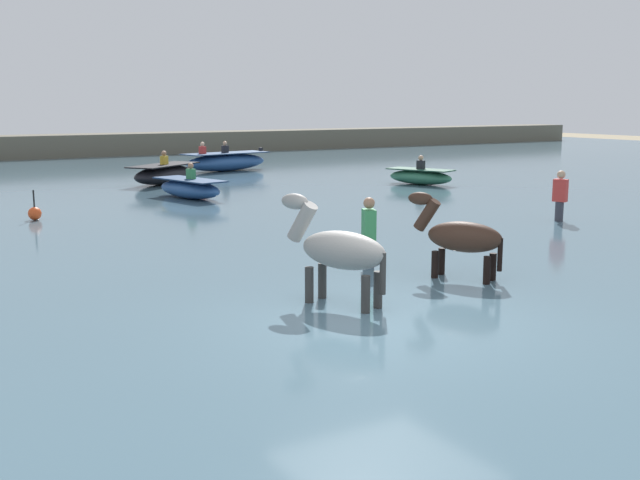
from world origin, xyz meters
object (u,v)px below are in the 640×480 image
(person_wading_mid, at_px, (560,202))
(channel_buoy, at_px, (35,213))
(horse_lead_dark_bay, at_px, (460,239))
(boat_mid_channel, at_px, (164,174))
(horse_trailing_grey, at_px, (339,253))
(boat_distant_east, at_px, (226,162))
(boat_near_starboard, at_px, (190,188))
(person_spectator_far, at_px, (369,241))
(boat_mid_outer, at_px, (420,177))

(person_wading_mid, xyz_separation_m, channel_buoy, (-10.89, 6.72, -0.30))
(horse_lead_dark_bay, xyz_separation_m, boat_mid_channel, (0.92, 16.67, -0.31))
(person_wading_mid, bearing_deg, horse_lead_dark_bay, -150.78)
(horse_trailing_grey, distance_m, boat_distant_east, 22.02)
(boat_near_starboard, bearing_deg, horse_lead_dark_bay, -90.85)
(horse_lead_dark_bay, distance_m, person_wading_mid, 7.10)
(person_spectator_far, bearing_deg, boat_distant_east, 73.15)
(channel_buoy, bearing_deg, person_wading_mid, -31.70)
(person_spectator_far, distance_m, person_wading_mid, 7.23)
(horse_trailing_grey, relative_size, person_spectator_far, 1.19)
(boat_distant_east, distance_m, person_spectator_far, 19.70)
(boat_mid_outer, bearing_deg, person_spectator_far, -132.05)
(boat_mid_channel, relative_size, person_spectator_far, 1.98)
(horse_trailing_grey, distance_m, boat_mid_outer, 16.53)
(boat_near_starboard, distance_m, person_spectator_far, 10.88)
(horse_trailing_grey, bearing_deg, boat_near_starboard, 77.82)
(boat_mid_outer, xyz_separation_m, channel_buoy, (-13.27, -1.67, -0.11))
(boat_mid_channel, height_order, boat_distant_east, boat_distant_east)
(horse_trailing_grey, xyz_separation_m, boat_distant_east, (7.50, 20.70, -0.36))
(boat_mid_outer, relative_size, boat_distant_east, 0.64)
(boat_near_starboard, xyz_separation_m, boat_distant_east, (4.76, 8.02, 0.09))
(boat_near_starboard, height_order, person_wading_mid, person_wading_mid)
(boat_mid_channel, bearing_deg, horse_trailing_grey, -101.55)
(boat_mid_channel, xyz_separation_m, boat_distant_east, (4.02, 3.68, 0.04))
(horse_trailing_grey, distance_m, person_spectator_far, 2.59)
(boat_distant_east, xyz_separation_m, person_wading_mid, (1.25, -16.89, 0.08))
(boat_mid_outer, xyz_separation_m, boat_distant_east, (-3.63, 8.49, 0.11))
(horse_lead_dark_bay, xyz_separation_m, horse_trailing_grey, (-2.55, -0.35, 0.09))
(horse_trailing_grey, xyz_separation_m, boat_mid_outer, (11.13, 12.21, -0.47))
(boat_near_starboard, relative_size, boat_distant_east, 0.71)
(boat_mid_channel, distance_m, channel_buoy, 8.58)
(horse_trailing_grey, distance_m, boat_near_starboard, 12.99)
(horse_lead_dark_bay, distance_m, boat_distant_east, 20.95)
(horse_trailing_grey, xyz_separation_m, person_spectator_far, (1.79, 1.85, -0.28))
(channel_buoy, bearing_deg, horse_lead_dark_bay, -65.28)
(boat_mid_channel, height_order, person_wading_mid, person_wading_mid)
(boat_distant_east, relative_size, channel_buoy, 5.49)
(boat_mid_channel, relative_size, boat_distant_east, 0.80)
(boat_near_starboard, distance_m, person_wading_mid, 10.72)
(boat_mid_outer, bearing_deg, horse_lead_dark_bay, -125.88)
(boat_near_starboard, bearing_deg, boat_mid_outer, -3.26)
(horse_lead_dark_bay, relative_size, boat_mid_outer, 0.69)
(horse_trailing_grey, height_order, boat_distant_east, horse_trailing_grey)
(horse_trailing_grey, xyz_separation_m, boat_near_starboard, (2.74, 12.69, -0.45))
(horse_lead_dark_bay, relative_size, horse_trailing_grey, 0.92)
(boat_mid_channel, distance_m, person_wading_mid, 14.22)
(horse_lead_dark_bay, xyz_separation_m, boat_distant_east, (4.94, 20.35, -0.27))
(horse_trailing_grey, relative_size, boat_distant_east, 0.48)
(boat_mid_outer, distance_m, person_wading_mid, 8.73)
(boat_near_starboard, bearing_deg, boat_distant_east, 59.29)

